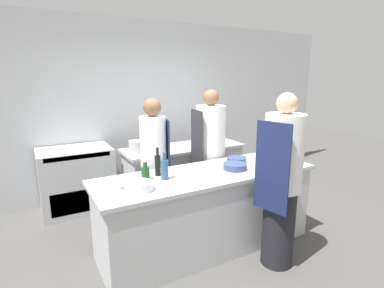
{
  "coord_description": "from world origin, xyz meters",
  "views": [
    {
      "loc": [
        -1.68,
        -2.65,
        1.93
      ],
      "look_at": [
        0.0,
        0.35,
        1.14
      ],
      "focal_mm": 28.0,
      "sensor_mm": 36.0,
      "label": 1
    }
  ],
  "objects_px": {
    "chef_at_stove": "(154,165)",
    "bottle_wine": "(165,169)",
    "bowl_mixing_large": "(235,166)",
    "bowl_prep_small": "(236,160)",
    "bottle_vinegar": "(158,165)",
    "cup": "(116,185)",
    "bowl_ceramic_blue": "(140,186)",
    "oven_range": "(77,180)",
    "stockpot": "(137,146)",
    "chef_at_prep_near": "(281,183)",
    "chef_at_pass_far": "(210,156)",
    "bottle_olive_oil": "(145,173)"
  },
  "relations": [
    {
      "from": "chef_at_stove",
      "to": "bottle_wine",
      "type": "xyz_separation_m",
      "value": [
        -0.15,
        -0.66,
        0.16
      ]
    },
    {
      "from": "bowl_mixing_large",
      "to": "bowl_prep_small",
      "type": "distance_m",
      "value": 0.28
    },
    {
      "from": "chef_at_stove",
      "to": "bottle_vinegar",
      "type": "xyz_separation_m",
      "value": [
        -0.17,
        -0.52,
        0.16
      ]
    },
    {
      "from": "bottle_wine",
      "to": "cup",
      "type": "bearing_deg",
      "value": -175.41
    },
    {
      "from": "chef_at_stove",
      "to": "bowl_ceramic_blue",
      "type": "distance_m",
      "value": 0.97
    },
    {
      "from": "oven_range",
      "to": "stockpot",
      "type": "distance_m",
      "value": 1.04
    },
    {
      "from": "chef_at_prep_near",
      "to": "bowl_prep_small",
      "type": "distance_m",
      "value": 0.79
    },
    {
      "from": "bowl_mixing_large",
      "to": "bowl_prep_small",
      "type": "xyz_separation_m",
      "value": [
        0.18,
        0.21,
        -0.0
      ]
    },
    {
      "from": "chef_at_stove",
      "to": "bottle_vinegar",
      "type": "relative_size",
      "value": 5.51
    },
    {
      "from": "bowl_mixing_large",
      "to": "cup",
      "type": "xyz_separation_m",
      "value": [
        -1.34,
        0.04,
        0.01
      ]
    },
    {
      "from": "cup",
      "to": "bottle_wine",
      "type": "bearing_deg",
      "value": 4.59
    },
    {
      "from": "chef_at_prep_near",
      "to": "bottle_wine",
      "type": "height_order",
      "value": "chef_at_prep_near"
    },
    {
      "from": "oven_range",
      "to": "chef_at_pass_far",
      "type": "distance_m",
      "value": 1.96
    },
    {
      "from": "bottle_vinegar",
      "to": "bowl_prep_small",
      "type": "distance_m",
      "value": 1.03
    },
    {
      "from": "bowl_mixing_large",
      "to": "cup",
      "type": "distance_m",
      "value": 1.34
    },
    {
      "from": "oven_range",
      "to": "chef_at_stove",
      "type": "xyz_separation_m",
      "value": [
        0.78,
        -1.05,
        0.39
      ]
    },
    {
      "from": "oven_range",
      "to": "bottle_wine",
      "type": "bearing_deg",
      "value": -69.77
    },
    {
      "from": "chef_at_prep_near",
      "to": "bottle_vinegar",
      "type": "distance_m",
      "value": 1.28
    },
    {
      "from": "bottle_olive_oil",
      "to": "bowl_mixing_large",
      "type": "relative_size",
      "value": 0.71
    },
    {
      "from": "chef_at_stove",
      "to": "bottle_wine",
      "type": "height_order",
      "value": "chef_at_stove"
    },
    {
      "from": "bottle_vinegar",
      "to": "chef_at_stove",
      "type": "bearing_deg",
      "value": 72.22
    },
    {
      "from": "stockpot",
      "to": "chef_at_prep_near",
      "type": "bearing_deg",
      "value": -65.69
    },
    {
      "from": "bowl_ceramic_blue",
      "to": "stockpot",
      "type": "height_order",
      "value": "stockpot"
    },
    {
      "from": "bottle_wine",
      "to": "stockpot",
      "type": "xyz_separation_m",
      "value": [
        0.12,
        1.21,
        -0.03
      ]
    },
    {
      "from": "cup",
      "to": "stockpot",
      "type": "relative_size",
      "value": 0.41
    },
    {
      "from": "bottle_vinegar",
      "to": "bottle_wine",
      "type": "xyz_separation_m",
      "value": [
        0.01,
        -0.15,
        -0.01
      ]
    },
    {
      "from": "chef_at_prep_near",
      "to": "stockpot",
      "type": "xyz_separation_m",
      "value": [
        -0.84,
        1.87,
        0.08
      ]
    },
    {
      "from": "bottle_wine",
      "to": "bowl_mixing_large",
      "type": "bearing_deg",
      "value": -5.89
    },
    {
      "from": "bottle_vinegar",
      "to": "bowl_ceramic_blue",
      "type": "bearing_deg",
      "value": -135.11
    },
    {
      "from": "bottle_vinegar",
      "to": "stockpot",
      "type": "relative_size",
      "value": 1.36
    },
    {
      "from": "bottle_wine",
      "to": "bowl_mixing_large",
      "type": "distance_m",
      "value": 0.84
    },
    {
      "from": "oven_range",
      "to": "bottle_olive_oil",
      "type": "relative_size",
      "value": 5.25
    },
    {
      "from": "oven_range",
      "to": "bottle_wine",
      "type": "xyz_separation_m",
      "value": [
        0.63,
        -1.71,
        0.54
      ]
    },
    {
      "from": "bowl_mixing_large",
      "to": "stockpot",
      "type": "bearing_deg",
      "value": 118.75
    },
    {
      "from": "chef_at_stove",
      "to": "chef_at_pass_far",
      "type": "relative_size",
      "value": 0.95
    },
    {
      "from": "bowl_mixing_large",
      "to": "bowl_prep_small",
      "type": "height_order",
      "value": "bowl_mixing_large"
    },
    {
      "from": "chef_at_pass_far",
      "to": "bowl_prep_small",
      "type": "xyz_separation_m",
      "value": [
        0.07,
        -0.48,
        0.05
      ]
    },
    {
      "from": "oven_range",
      "to": "chef_at_prep_near",
      "type": "height_order",
      "value": "chef_at_prep_near"
    },
    {
      "from": "bowl_mixing_large",
      "to": "bowl_prep_small",
      "type": "bearing_deg",
      "value": 49.13
    },
    {
      "from": "bowl_prep_small",
      "to": "bottle_wine",
      "type": "bearing_deg",
      "value": -173.04
    },
    {
      "from": "oven_range",
      "to": "chef_at_stove",
      "type": "relative_size",
      "value": 0.59
    },
    {
      "from": "chef_at_pass_far",
      "to": "bowl_mixing_large",
      "type": "xyz_separation_m",
      "value": [
        -0.11,
        -0.69,
        0.05
      ]
    },
    {
      "from": "chef_at_pass_far",
      "to": "bowl_mixing_large",
      "type": "bearing_deg",
      "value": 179.27
    },
    {
      "from": "oven_range",
      "to": "chef_at_prep_near",
      "type": "relative_size",
      "value": 0.55
    },
    {
      "from": "cup",
      "to": "stockpot",
      "type": "height_order",
      "value": "stockpot"
    },
    {
      "from": "bowl_prep_small",
      "to": "stockpot",
      "type": "height_order",
      "value": "stockpot"
    },
    {
      "from": "chef_at_stove",
      "to": "bowl_mixing_large",
      "type": "bearing_deg",
      "value": 53.65
    },
    {
      "from": "chef_at_stove",
      "to": "bowl_mixing_large",
      "type": "relative_size",
      "value": 6.34
    },
    {
      "from": "bottle_wine",
      "to": "bowl_mixing_large",
      "type": "xyz_separation_m",
      "value": [
        0.83,
        -0.09,
        -0.08
      ]
    },
    {
      "from": "oven_range",
      "to": "cup",
      "type": "distance_m",
      "value": 1.82
    }
  ]
}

